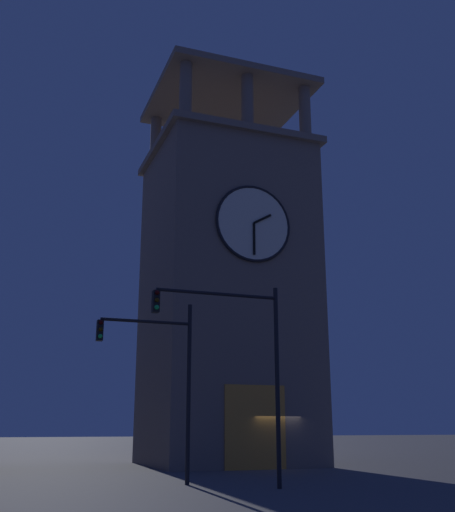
% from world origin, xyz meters
% --- Properties ---
extents(ground_plane, '(200.00, 200.00, 0.00)m').
position_xyz_m(ground_plane, '(0.00, 0.00, 0.00)').
color(ground_plane, '#4C4C51').
extents(clocktower, '(9.19, 8.66, 24.88)m').
position_xyz_m(clocktower, '(1.24, -3.20, 9.53)').
color(clocktower, '#75665B').
rests_on(clocktower, ground_plane).
extents(traffic_signal_near, '(4.62, 0.41, 6.86)m').
position_xyz_m(traffic_signal_near, '(5.50, 9.67, 4.62)').
color(traffic_signal_near, black).
rests_on(traffic_signal_near, ground_plane).
extents(traffic_signal_mid, '(3.57, 0.41, 6.53)m').
position_xyz_m(traffic_signal_mid, '(7.65, 7.21, 4.17)').
color(traffic_signal_mid, black).
rests_on(traffic_signal_mid, ground_plane).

